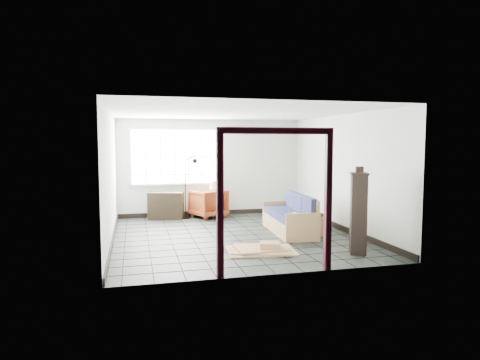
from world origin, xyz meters
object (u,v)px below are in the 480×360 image
object	(u,v)px
armchair	(208,202)
side_table	(214,200)
futon_sofa	(292,219)
tall_shelf	(358,213)

from	to	relation	value
armchair	side_table	world-z (taller)	armchair
futon_sofa	side_table	distance (m)	2.70
side_table	tall_shelf	distance (m)	4.71
armchair	futon_sofa	bearing A→B (deg)	97.18
futon_sofa	side_table	bearing A→B (deg)	121.83
armchair	side_table	size ratio (longest dim) A/B	1.26
armchair	side_table	distance (m)	0.17
armchair	tall_shelf	distance (m)	4.77
futon_sofa	side_table	size ratio (longest dim) A/B	2.99
armchair	side_table	xyz separation A→B (m)	(0.16, -0.00, 0.04)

